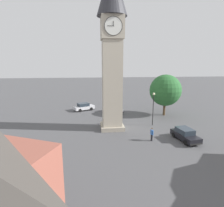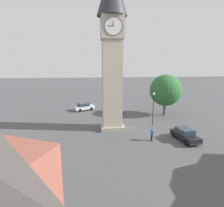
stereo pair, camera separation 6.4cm
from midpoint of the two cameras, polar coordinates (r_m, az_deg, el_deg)
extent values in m
plane|color=#4C4C4F|center=(27.86, -0.07, -7.58)|extent=(200.00, 200.00, 0.00)
cube|color=#A59C89|center=(27.76, -0.07, -7.00)|extent=(3.33, 3.33, 0.60)
cube|color=#B7AD99|center=(26.37, -0.07, 5.96)|extent=(2.66, 2.66, 11.93)
cube|color=#B7AD99|center=(26.60, -0.07, 22.08)|extent=(2.98, 2.98, 2.93)
cylinder|color=white|center=(25.11, 0.35, 22.67)|extent=(2.23, 0.04, 2.23)
torus|color=black|center=(25.10, 0.36, 22.67)|extent=(2.29, 0.06, 2.29)
cube|color=black|center=(25.12, 0.37, 23.23)|extent=(0.05, 0.02, 0.63)
cube|color=black|center=(25.03, -0.46, 22.70)|extent=(0.85, 0.02, 0.04)
cylinder|color=white|center=(28.08, -0.45, 21.55)|extent=(2.23, 0.04, 2.23)
torus|color=black|center=(28.09, -0.46, 21.55)|extent=(2.29, 0.06, 2.29)
cube|color=silver|center=(38.42, -8.60, -1.22)|extent=(4.43, 3.33, 0.64)
cube|color=#28333D|center=(38.23, -8.84, -0.34)|extent=(2.57, 2.33, 0.64)
cylinder|color=black|center=(39.69, -7.45, -1.15)|extent=(0.67, 0.48, 0.64)
cylinder|color=black|center=(38.29, -6.42, -1.62)|extent=(0.67, 0.48, 0.64)
cylinder|color=black|center=(38.74, -10.74, -1.60)|extent=(0.67, 0.48, 0.64)
cylinder|color=black|center=(37.30, -9.81, -2.10)|extent=(0.67, 0.48, 0.64)
cube|color=black|center=(39.31, -5.91, -1.17)|extent=(0.84, 1.55, 0.16)
cube|color=black|center=(25.21, 21.43, -9.22)|extent=(2.28, 4.30, 0.64)
cube|color=#28333D|center=(25.12, 21.34, -7.79)|extent=(1.85, 2.31, 0.64)
cylinder|color=black|center=(24.90, 24.58, -10.44)|extent=(0.31, 0.67, 0.64)
cylinder|color=black|center=(23.95, 21.57, -11.07)|extent=(0.31, 0.67, 0.64)
cylinder|color=black|center=(26.68, 21.22, -8.64)|extent=(0.31, 0.67, 0.64)
cylinder|color=black|center=(25.80, 18.31, -9.13)|extent=(0.31, 0.67, 0.64)
cube|color=black|center=(23.84, 24.29, -11.29)|extent=(1.67, 0.36, 0.16)
cube|color=white|center=(36.26, 0.42, -1.89)|extent=(3.48, 4.41, 0.64)
cube|color=#28333D|center=(36.24, 0.28, -0.89)|extent=(2.38, 2.59, 0.64)
cylinder|color=black|center=(35.85, 2.61, -2.52)|extent=(0.50, 0.67, 0.64)
cylinder|color=black|center=(34.92, 0.54, -2.91)|extent=(0.50, 0.67, 0.64)
cylinder|color=black|center=(37.75, 0.30, -1.74)|extent=(0.50, 0.67, 0.64)
cylinder|color=black|center=(36.86, -1.72, -2.09)|extent=(0.50, 0.67, 0.64)
cube|color=black|center=(34.76, 2.38, -2.90)|extent=(1.51, 0.91, 0.16)
cylinder|color=black|center=(23.92, 12.08, -10.24)|extent=(0.13, 0.13, 0.82)
cylinder|color=black|center=(24.06, 11.83, -10.10)|extent=(0.13, 0.13, 0.82)
cube|color=#386BB7|center=(23.73, 12.03, -8.59)|extent=(0.31, 0.41, 0.60)
cylinder|color=#386BB7|center=(23.57, 12.36, -8.88)|extent=(0.09, 0.09, 0.60)
cylinder|color=#386BB7|center=(23.93, 11.70, -8.52)|extent=(0.09, 0.09, 0.60)
sphere|color=#9E7051|center=(23.58, 12.08, -7.56)|extent=(0.22, 0.22, 0.22)
sphere|color=black|center=(23.58, 12.10, -7.51)|extent=(0.20, 0.20, 0.20)
cylinder|color=brown|center=(35.67, 15.65, -1.36)|extent=(0.44, 0.44, 2.68)
sphere|color=#28602D|center=(35.06, 15.96, 3.92)|extent=(5.66, 5.66, 5.66)
cylinder|color=black|center=(29.13, 12.39, -2.10)|extent=(0.12, 0.12, 4.75)
sphere|color=beige|center=(28.62, 12.62, 2.86)|extent=(0.36, 0.36, 0.36)
camera|label=1|loc=(0.03, -90.07, -0.01)|focal=29.88mm
camera|label=2|loc=(0.03, 89.93, 0.01)|focal=29.88mm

